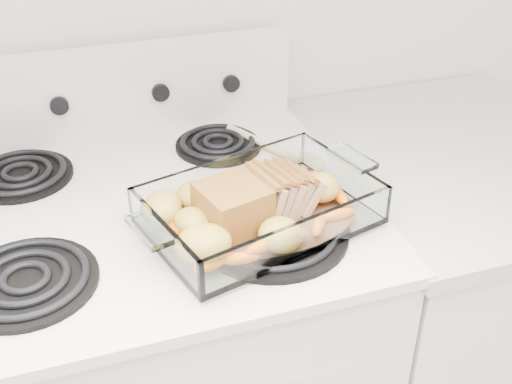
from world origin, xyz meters
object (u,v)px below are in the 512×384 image
object	(u,v)px
electric_range	(159,383)
pork_roast	(248,202)
baking_dish	(260,213)
counter_right	(432,319)

from	to	relation	value
electric_range	pork_roast	distance (m)	0.55
electric_range	baking_dish	distance (m)	0.53
electric_range	counter_right	bearing A→B (deg)	-0.10
electric_range	baking_dish	world-z (taller)	electric_range
electric_range	counter_right	world-z (taller)	electric_range
electric_range	baking_dish	xyz separation A→B (m)	(0.18, -0.13, 0.48)
electric_range	pork_roast	xyz separation A→B (m)	(0.16, -0.13, 0.51)
counter_right	baking_dish	distance (m)	0.71
pork_roast	baking_dish	bearing A→B (deg)	-2.81
counter_right	electric_range	bearing A→B (deg)	179.90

